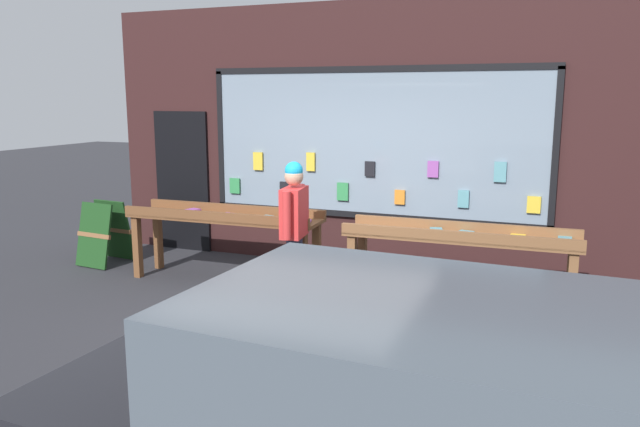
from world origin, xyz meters
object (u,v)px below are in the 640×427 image
at_px(display_table_left, 224,223).
at_px(sandwich_board_sign, 105,233).
at_px(display_table_right, 459,243).
at_px(small_dog, 323,289).
at_px(person_browsing, 294,222).

bearing_deg(display_table_left, sandwich_board_sign, 176.35).
distance_m(display_table_right, sandwich_board_sign, 4.93).
bearing_deg(small_dog, sandwich_board_sign, 70.85).
relative_size(display_table_left, sandwich_board_sign, 2.89).
relative_size(person_browsing, small_dog, 2.85).
bearing_deg(sandwich_board_sign, small_dog, -6.85).
height_order(display_table_right, sandwich_board_sign, display_table_right).
bearing_deg(sandwich_board_sign, display_table_right, 4.13).
bearing_deg(display_table_left, small_dog, -22.71).
bearing_deg(display_table_right, small_dog, -153.45).
height_order(person_browsing, small_dog, person_browsing).
distance_m(person_browsing, sandwich_board_sign, 3.26).
xyz_separation_m(display_table_left, display_table_right, (2.93, -0.00, -0.00)).
height_order(display_table_right, person_browsing, person_browsing).
bearing_deg(person_browsing, display_table_right, -82.83).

